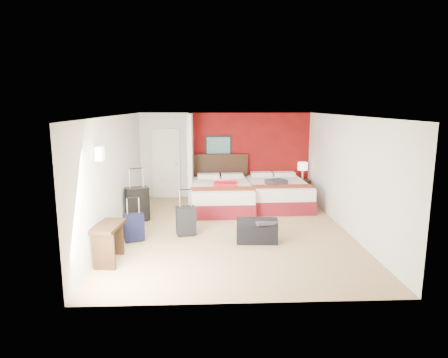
{
  "coord_description": "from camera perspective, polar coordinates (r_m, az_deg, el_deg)",
  "views": [
    {
      "loc": [
        -0.53,
        -8.27,
        2.73
      ],
      "look_at": [
        -0.14,
        0.8,
        1.0
      ],
      "focal_mm": 31.36,
      "sensor_mm": 36.0,
      "label": 1
    }
  ],
  "objects": [
    {
      "name": "red_accent_panel",
      "position": [
        11.67,
        3.86,
        3.47
      ],
      "size": [
        3.5,
        0.04,
        2.5
      ],
      "primitive_type": "cube",
      "color": "maroon",
      "rests_on": "ground"
    },
    {
      "name": "bed_right",
      "position": [
        10.84,
        7.82,
        -2.12
      ],
      "size": [
        1.58,
        2.23,
        0.66
      ],
      "primitive_type": "cube",
      "rotation": [
        0.0,
        0.0,
        0.02
      ],
      "color": "silver",
      "rests_on": "ground"
    },
    {
      "name": "desk",
      "position": [
        7.23,
        -16.43,
        -8.96
      ],
      "size": [
        0.51,
        0.87,
        0.69
      ],
      "primitive_type": "cube",
      "rotation": [
        0.0,
        0.0,
        -0.12
      ],
      "color": "black",
      "rests_on": "ground"
    },
    {
      "name": "ground",
      "position": [
        8.73,
        1.14,
        -7.44
      ],
      "size": [
        6.5,
        6.5,
        0.0
      ],
      "primitive_type": "plane",
      "color": "tan",
      "rests_on": "ground"
    },
    {
      "name": "bed_left",
      "position": [
        10.42,
        -0.37,
        -2.51
      ],
      "size": [
        1.59,
        2.25,
        0.67
      ],
      "primitive_type": "cube",
      "rotation": [
        0.0,
        0.0,
        0.02
      ],
      "color": "white",
      "rests_on": "ground"
    },
    {
      "name": "jacket_draped",
      "position": [
        7.88,
        5.96,
        -6.16
      ],
      "size": [
        0.5,
        0.45,
        0.06
      ],
      "primitive_type": "cube",
      "rotation": [
        0.0,
        0.0,
        0.24
      ],
      "color": "#3B3A3F",
      "rests_on": "duffel_bag"
    },
    {
      "name": "partition_wall",
      "position": [
        10.99,
        -4.9,
        3.01
      ],
      "size": [
        0.12,
        1.2,
        2.5
      ],
      "primitive_type": "cube",
      "color": "silver",
      "rests_on": "ground"
    },
    {
      "name": "suitcase_charcoal",
      "position": [
        8.34,
        -5.56,
        -6.24
      ],
      "size": [
        0.44,
        0.32,
        0.59
      ],
      "primitive_type": "cube",
      "rotation": [
        0.0,
        0.0,
        0.21
      ],
      "color": "black",
      "rests_on": "ground"
    },
    {
      "name": "suitcase_black",
      "position": [
        9.51,
        -12.51,
        -3.71
      ],
      "size": [
        0.61,
        0.49,
        0.78
      ],
      "primitive_type": "cube",
      "rotation": [
        0.0,
        0.0,
        0.37
      ],
      "color": "black",
      "rests_on": "ground"
    },
    {
      "name": "nightstand",
      "position": [
        11.69,
        11.28,
        -1.48
      ],
      "size": [
        0.43,
        0.43,
        0.58
      ],
      "primitive_type": "cube",
      "rotation": [
        0.0,
        0.0,
        0.04
      ],
      "color": "black",
      "rests_on": "ground"
    },
    {
      "name": "suitcase_navy",
      "position": [
        8.17,
        -12.99,
        -7.03
      ],
      "size": [
        0.45,
        0.35,
        0.54
      ],
      "primitive_type": "cube",
      "rotation": [
        0.0,
        0.0,
        0.35
      ],
      "color": "black",
      "rests_on": "ground"
    },
    {
      "name": "room_walls",
      "position": [
        9.84,
        -7.54,
        2.08
      ],
      "size": [
        5.02,
        6.52,
        2.5
      ],
      "color": "silver",
      "rests_on": "ground"
    },
    {
      "name": "entry_door",
      "position": [
        11.66,
        -8.45,
        2.26
      ],
      "size": [
        0.82,
        0.06,
        2.05
      ],
      "primitive_type": "cube",
      "color": "silver",
      "rests_on": "ground"
    },
    {
      "name": "jacket_bundle",
      "position": [
        10.45,
        7.62,
        -0.42
      ],
      "size": [
        0.61,
        0.56,
        0.12
      ],
      "primitive_type": "cube",
      "rotation": [
        0.0,
        0.0,
        0.46
      ],
      "color": "#38383D",
      "rests_on": "bed_right"
    },
    {
      "name": "table_lamp",
      "position": [
        11.59,
        11.38,
        1.15
      ],
      "size": [
        0.31,
        0.31,
        0.51
      ],
      "primitive_type": "cylinder",
      "rotation": [
        0.0,
        0.0,
        0.08
      ],
      "color": "white",
      "rests_on": "nightstand"
    },
    {
      "name": "duffel_bag",
      "position": [
        7.98,
        4.8,
        -7.69
      ],
      "size": [
        0.84,
        0.49,
        0.41
      ],
      "primitive_type": "cube",
      "rotation": [
        0.0,
        0.0,
        -0.07
      ],
      "color": "black",
      "rests_on": "ground"
    },
    {
      "name": "red_suitcase_open",
      "position": [
        10.25,
        0.21,
        -0.55
      ],
      "size": [
        0.7,
        0.88,
        0.1
      ],
      "primitive_type": "cube",
      "rotation": [
        0.0,
        0.0,
        -0.15
      ],
      "color": "red",
      "rests_on": "bed_left"
    }
  ]
}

